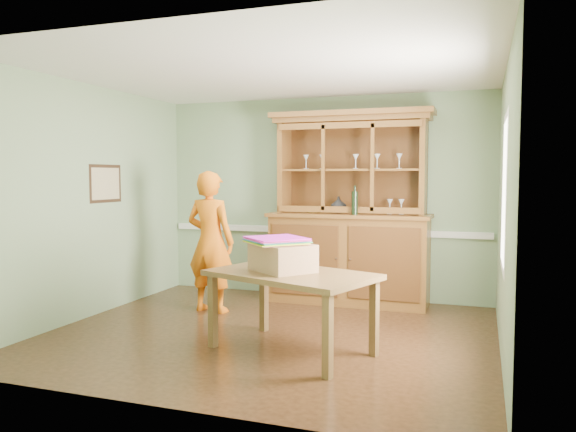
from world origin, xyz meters
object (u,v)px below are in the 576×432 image
at_px(china_hutch, 350,236).
at_px(cardboard_box, 283,257).
at_px(person, 210,242).
at_px(dining_table, 291,282).

bearing_deg(china_hutch, cardboard_box, -93.85).
height_order(china_hutch, person, china_hutch).
xyz_separation_m(china_hutch, dining_table, (-0.04, -2.21, -0.20)).
bearing_deg(person, dining_table, 145.67).
height_order(dining_table, cardboard_box, cardboard_box).
height_order(china_hutch, dining_table, china_hutch).
relative_size(dining_table, cardboard_box, 3.10).
height_order(cardboard_box, person, person).
relative_size(china_hutch, dining_table, 1.44).
xyz_separation_m(china_hutch, person, (-1.48, -1.04, -0.01)).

